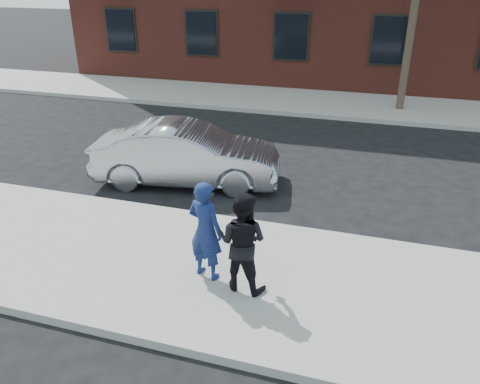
% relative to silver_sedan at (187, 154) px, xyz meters
% --- Properties ---
extents(ground, '(100.00, 100.00, 0.00)m').
position_rel_silver_sedan_xyz_m(ground, '(0.34, -3.20, -0.71)').
color(ground, black).
rests_on(ground, ground).
extents(near_sidewalk, '(50.00, 3.50, 0.15)m').
position_rel_silver_sedan_xyz_m(near_sidewalk, '(0.34, -3.45, -0.63)').
color(near_sidewalk, gray).
rests_on(near_sidewalk, ground).
extents(near_curb, '(50.00, 0.10, 0.15)m').
position_rel_silver_sedan_xyz_m(near_curb, '(0.34, -1.65, -0.63)').
color(near_curb, '#999691').
rests_on(near_curb, ground).
extents(far_sidewalk, '(50.00, 3.50, 0.15)m').
position_rel_silver_sedan_xyz_m(far_sidewalk, '(0.34, 8.05, -0.63)').
color(far_sidewalk, gray).
rests_on(far_sidewalk, ground).
extents(far_curb, '(50.00, 0.10, 0.15)m').
position_rel_silver_sedan_xyz_m(far_curb, '(0.34, 6.25, -0.63)').
color(far_curb, '#999691').
rests_on(far_curb, ground).
extents(silver_sedan, '(4.50, 2.24, 1.42)m').
position_rel_silver_sedan_xyz_m(silver_sedan, '(0.00, 0.00, 0.00)').
color(silver_sedan, '#999BA3').
rests_on(silver_sedan, ground).
extents(man_hoodie, '(0.68, 0.57, 1.64)m').
position_rel_silver_sedan_xyz_m(man_hoodie, '(1.84, -3.59, 0.26)').
color(man_hoodie, navy).
rests_on(man_hoodie, near_sidewalk).
extents(man_peacoat, '(0.85, 0.70, 1.60)m').
position_rel_silver_sedan_xyz_m(man_peacoat, '(2.46, -3.71, 0.24)').
color(man_peacoat, black).
rests_on(man_peacoat, near_sidewalk).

